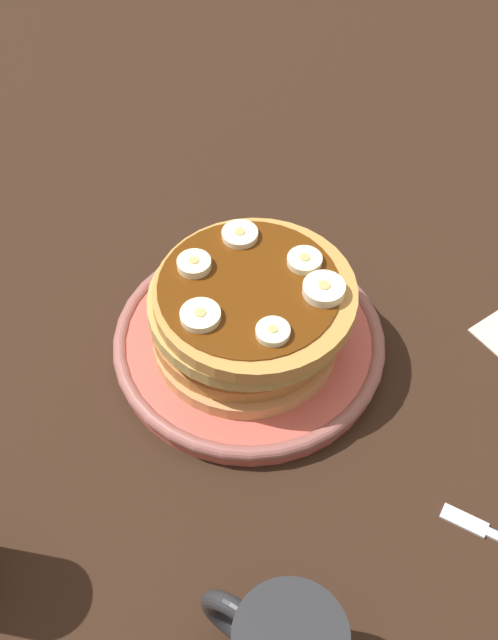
{
  "coord_description": "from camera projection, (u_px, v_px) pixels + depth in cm",
  "views": [
    {
      "loc": [
        -21.99,
        34.07,
        54.74
      ],
      "look_at": [
        0.0,
        0.0,
        4.21
      ],
      "focal_mm": 43.57,
      "sensor_mm": 36.0,
      "label": 1
    }
  ],
  "objects": [
    {
      "name": "ground_plane",
      "position": [
        249.0,
        360.0,
        0.69
      ],
      "size": [
        140.0,
        140.0,
        3.0
      ],
      "primitive_type": "cube",
      "color": "black"
    },
    {
      "name": "plate",
      "position": [
        249.0,
        342.0,
        0.67
      ],
      "size": [
        23.45,
        23.45,
        2.14
      ],
      "color": "#CC594C",
      "rests_on": "ground_plane"
    },
    {
      "name": "pancake_stack",
      "position": [
        248.0,
        312.0,
        0.64
      ],
      "size": [
        17.11,
        16.79,
        6.81
      ],
      "color": "tan",
      "rests_on": "plate"
    },
    {
      "name": "banana_slice_0",
      "position": [
        305.0,
        261.0,
        0.63
      ],
      "size": [
        2.87,
        2.87,
        0.84
      ],
      "color": "beige",
      "rests_on": "pancake_stack"
    },
    {
      "name": "banana_slice_1",
      "position": [
        324.0,
        290.0,
        0.61
      ],
      "size": [
        3.37,
        3.37,
        1.06
      ],
      "color": "#F3EAC5",
      "rests_on": "pancake_stack"
    },
    {
      "name": "banana_slice_2",
      "position": [
        240.0,
        235.0,
        0.65
      ],
      "size": [
        3.05,
        3.05,
        0.81
      ],
      "color": "#FBE8BB",
      "rests_on": "pancake_stack"
    },
    {
      "name": "banana_slice_3",
      "position": [
        194.0,
        264.0,
        0.62
      ],
      "size": [
        2.78,
        2.78,
        0.97
      ],
      "color": "#F4E7B4",
      "rests_on": "pancake_stack"
    },
    {
      "name": "banana_slice_4",
      "position": [
        273.0,
        332.0,
        0.58
      ],
      "size": [
        2.64,
        2.64,
        0.8
      ],
      "color": "#F3EABD",
      "rests_on": "pancake_stack"
    },
    {
      "name": "banana_slice_5",
      "position": [
        200.0,
        316.0,
        0.59
      ],
      "size": [
        3.16,
        3.16,
        0.86
      ],
      "color": "#F3E5B7",
      "rests_on": "pancake_stack"
    }
  ]
}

